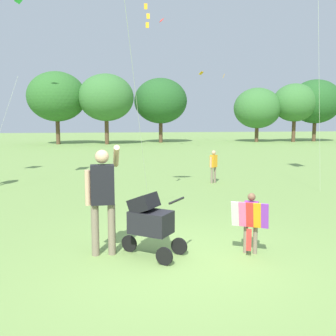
# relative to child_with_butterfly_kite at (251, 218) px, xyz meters

# --- Properties ---
(ground_plane) EXTENTS (120.00, 120.00, 0.00)m
(ground_plane) POSITION_rel_child_with_butterfly_kite_xyz_m (-1.20, -0.11, -0.61)
(ground_plane) COLOR #75994C
(treeline_distant) EXTENTS (30.14, 6.38, 6.39)m
(treeline_distant) POSITION_rel_child_with_butterfly_kite_xyz_m (6.00, 29.73, 3.32)
(treeline_distant) COLOR brown
(treeline_distant) RESTS_ON ground
(child_with_butterfly_kite) EXTENTS (0.59, 0.48, 1.01)m
(child_with_butterfly_kite) POSITION_rel_child_with_butterfly_kite_xyz_m (0.00, 0.00, 0.00)
(child_with_butterfly_kite) COLOR #7F705B
(child_with_butterfly_kite) RESTS_ON ground
(person_adult_flyer) EXTENTS (0.56, 0.52, 1.80)m
(person_adult_flyer) POSITION_rel_child_with_butterfly_kite_xyz_m (-2.37, 0.33, 0.43)
(person_adult_flyer) COLOR #7F705B
(person_adult_flyer) RESTS_ON ground
(stroller) EXTENTS (1.05, 0.90, 1.03)m
(stroller) POSITION_rel_child_with_butterfly_kite_xyz_m (-1.64, 0.18, -0.00)
(stroller) COLOR black
(stroller) RESTS_ON ground
(distant_kites_cluster) EXTENTS (28.70, 14.38, 11.50)m
(distant_kites_cluster) POSITION_rel_child_with_butterfly_kite_xyz_m (0.90, 24.11, 9.86)
(distant_kites_cluster) COLOR #F4A319
(person_sitting_far) EXTENTS (0.30, 0.27, 1.14)m
(person_sitting_far) POSITION_rel_child_with_butterfly_kite_xyz_m (1.33, 6.91, 0.06)
(person_sitting_far) COLOR #7F705B
(person_sitting_far) RESTS_ON ground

